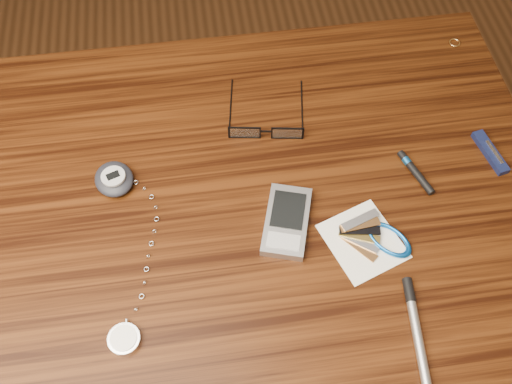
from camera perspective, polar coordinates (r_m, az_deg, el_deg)
ground at (r=1.50m, az=-2.54°, el=-16.49°), size 3.80×3.80×0.00m
desk at (r=0.89m, az=-4.12°, el=-5.47°), size 1.00×0.70×0.75m
eyeglasses at (r=0.87m, az=1.01°, el=6.25°), size 0.13×0.13×0.03m
gold_ring at (r=1.06m, az=19.25°, el=13.91°), size 0.03×0.03×0.00m
pocket_watch at (r=0.74m, az=-12.92°, el=-13.54°), size 0.07×0.27×0.01m
pda_phone at (r=0.79m, az=3.09°, el=-2.92°), size 0.09×0.12×0.02m
pedometer at (r=0.84m, az=-14.02°, el=1.29°), size 0.07×0.08×0.03m
notepad_keys at (r=0.79m, az=11.79°, el=-4.60°), size 0.13×0.13×0.01m
pocket_knife at (r=0.92m, az=22.38°, el=3.69°), size 0.03×0.08×0.01m
silver_pen at (r=0.75m, az=15.68°, el=-12.79°), size 0.03×0.15×0.01m
black_blue_pen at (r=0.86m, az=15.57°, el=2.05°), size 0.04×0.08×0.01m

